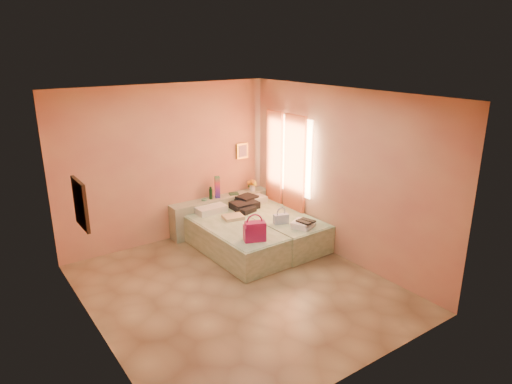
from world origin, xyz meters
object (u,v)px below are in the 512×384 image
flower_vase (252,184)px  water_bottle (211,193)px  blue_handbag (281,219)px  headboard_ledge (221,213)px  bed_left (234,239)px  bed_right (276,228)px  towel_stack (304,224)px  green_book (234,194)px  magenta_handbag (255,231)px

flower_vase → water_bottle: bearing=178.1°
flower_vase → blue_handbag: 1.46m
headboard_ledge → bed_left: size_ratio=1.02×
headboard_ledge → bed_right: size_ratio=1.02×
bed_right → towel_stack: size_ratio=5.71×
water_bottle → towel_stack: water_bottle is taller
bed_left → blue_handbag: 0.87m
bed_left → water_bottle: (0.16, 1.06, 0.51)m
bed_left → green_book: size_ratio=11.35×
towel_stack → bed_left: bearing=142.2°
bed_right → magenta_handbag: bearing=-145.3°
blue_handbag → towel_stack: blue_handbag is taller
bed_right → green_book: bearing=101.6°
water_bottle → flower_vase: 0.92m
bed_right → green_book: size_ratio=11.35×
headboard_ledge → towel_stack: 1.86m
water_bottle → magenta_handbag: water_bottle is taller
bed_right → flower_vase: (0.19, 1.03, 0.54)m
headboard_ledge → bed_right: 1.18m
blue_handbag → headboard_ledge: bearing=118.7°
blue_handbag → towel_stack: 0.40m
bed_right → green_book: 1.15m
bed_left → blue_handbag: bearing=-28.9°
bed_right → magenta_handbag: magenta_handbag is taller
blue_handbag → water_bottle: bearing=126.4°
towel_stack → headboard_ledge: bearing=107.3°
headboard_ledge → bed_right: headboard_ledge is taller
headboard_ledge → water_bottle: (-0.21, 0.01, 0.44)m
bed_left → water_bottle: water_bottle is taller
bed_right → water_bottle: (-0.74, 1.06, 0.51)m
headboard_ledge → bed_left: 1.12m
water_bottle → flower_vase: size_ratio=0.85×
green_book → flower_vase: 0.44m
bed_right → flower_vase: size_ratio=7.39×
green_book → magenta_handbag: bearing=-94.3°
bed_left → blue_handbag: (0.71, -0.37, 0.33)m
flower_vase → magenta_handbag: 2.07m
bed_right → water_bottle: 1.39m
blue_handbag → bed_right: bearing=79.0°
bed_left → blue_handbag: blue_handbag is taller
green_book → blue_handbag: 1.42m
magenta_handbag → blue_handbag: magenta_handbag is taller
headboard_ledge → towel_stack: bearing=-72.7°
headboard_ledge → towel_stack: (0.55, -1.77, 0.23)m
bed_left → bed_right: same height
green_book → magenta_handbag: magenta_handbag is taller
green_book → towel_stack: (0.26, -1.76, -0.11)m
bed_left → bed_right: size_ratio=1.00×
water_bottle → blue_handbag: water_bottle is taller
bed_left → blue_handbag: size_ratio=7.76×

